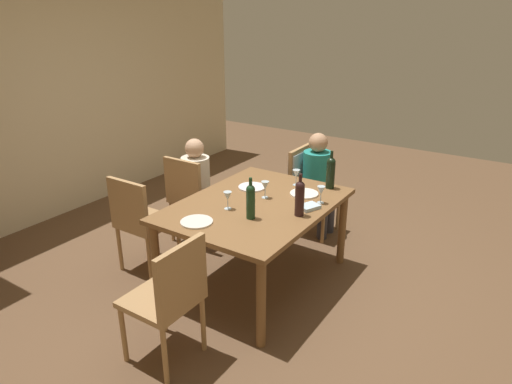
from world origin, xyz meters
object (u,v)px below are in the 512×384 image
dining_table (256,212)px  wine_glass_near_left (321,191)px  chair_far_right (191,194)px  wine_glass_far (228,197)px  dinner_plate_guest_right (304,194)px  wine_bottle_tall_green (251,200)px  wine_bottle_dark_red (331,172)px  person_man_bearded (198,181)px  chair_left_end (170,294)px  dinner_plate_host (197,222)px  chair_right_end (306,178)px  chair_far_left (140,218)px  wine_bottle_short_olive (300,197)px  wine_glass_near_right (265,186)px  wine_glass_centre (296,174)px  person_woman_host (319,177)px  dinner_plate_guest_left (252,187)px

dining_table → wine_glass_near_left: size_ratio=10.36×
chair_far_right → wine_glass_far: size_ratio=6.17×
dinner_plate_guest_right → wine_bottle_tall_green: bearing=170.1°
wine_bottle_dark_red → person_man_bearded: bearing=102.4°
chair_left_end → person_man_bearded: 1.85m
wine_glass_near_left → dinner_plate_host: 1.07m
chair_far_right → dinner_plate_host: 1.16m
chair_right_end → wine_glass_far: (-1.38, 0.00, 0.26)m
chair_far_right → wine_bottle_dark_red: size_ratio=2.63×
person_man_bearded → wine_bottle_tall_green: (-0.65, -1.08, 0.26)m
chair_right_end → chair_far_left: 1.79m
wine_bottle_short_olive → wine_glass_near_right: 0.45m
chair_right_end → wine_glass_near_left: bearing=34.0°
chair_far_right → wine_glass_centre: bearing=16.2°
chair_right_end → wine_glass_near_right: (-1.01, -0.12, 0.26)m
person_man_bearded → wine_bottle_tall_green: person_man_bearded is taller
wine_bottle_tall_green → dinner_plate_guest_right: (0.67, -0.12, -0.14)m
chair_far_right → chair_far_left: (-0.69, 0.00, 0.00)m
chair_left_end → wine_bottle_tall_green: size_ratio=2.76×
chair_left_end → person_woman_host: person_woman_host is taller
wine_glass_centre → dinner_plate_guest_right: wine_glass_centre is taller
wine_glass_near_right → dinner_plate_host: bearing=166.8°
chair_far_left → chair_left_end: bearing=-34.6°
dining_table → chair_left_end: 1.16m
wine_glass_near_right → chair_far_left: bearing=121.3°
wine_glass_centre → dinner_plate_host: bearing=167.7°
person_woman_host → wine_glass_centre: (-0.59, -0.05, 0.21)m
dining_table → dinner_plate_guest_right: (0.40, -0.25, 0.09)m
chair_far_left → wine_bottle_tall_green: wine_bottle_tall_green is taller
person_man_bearded → dinner_plate_guest_right: (0.02, -1.20, 0.12)m
person_man_bearded → dinner_plate_guest_right: bearing=1.1°
wine_glass_centre → dinner_plate_host: (-1.12, 0.24, -0.10)m
wine_bottle_short_olive → wine_glass_far: bearing=110.9°
wine_bottle_short_olive → wine_glass_centre: bearing=30.7°
person_woman_host → dinner_plate_guest_right: person_woman_host is taller
chair_right_end → wine_glass_far: bearing=-0.1°
dining_table → wine_glass_far: bearing=150.9°
dining_table → wine_bottle_short_olive: bearing=-92.5°
chair_far_right → wine_bottle_short_olive: size_ratio=2.66×
person_woman_host → wine_glass_near_right: 1.03m
chair_far_right → chair_far_left: 0.69m
dinner_plate_guest_left → wine_bottle_short_olive: bearing=-114.6°
wine_glass_near_left → chair_far_left: bearing=117.6°
dinner_plate_guest_right → person_woman_host: bearing=16.3°
wine_bottle_tall_green → wine_glass_centre: bearing=3.7°
chair_left_end → wine_bottle_tall_green: 0.95m
dinner_plate_guest_left → dinner_plate_guest_right: 0.49m
chair_far_right → person_woman_host: (0.89, -0.98, 0.11)m
chair_left_end → wine_glass_far: bearing=12.9°
person_man_bearded → wine_glass_near_right: person_man_bearded is taller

